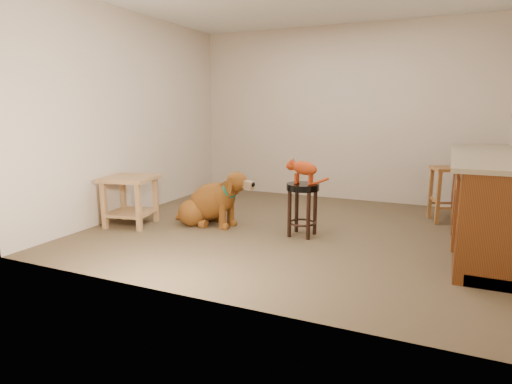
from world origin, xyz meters
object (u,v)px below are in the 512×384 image
at_px(wood_stool, 447,194).
at_px(padded_stool, 303,199).
at_px(side_table, 130,193).
at_px(tabby_kitten, 302,169).
at_px(golden_retriever, 211,203).

bearing_deg(wood_stool, padded_stool, -137.75).
bearing_deg(side_table, padded_stool, 11.79).
bearing_deg(padded_stool, tabby_kitten, 172.12).
relative_size(padded_stool, side_table, 0.87).
xyz_separation_m(golden_retriever, tabby_kitten, (1.14, 0.02, 0.48)).
relative_size(wood_stool, tabby_kitten, 1.41).
distance_m(padded_stool, tabby_kitten, 0.33).
bearing_deg(side_table, wood_stool, 26.54).
distance_m(wood_stool, golden_retriever, 2.90).
xyz_separation_m(side_table, golden_retriever, (0.87, 0.40, -0.12)).
height_order(padded_stool, side_table, side_table).
xyz_separation_m(padded_stool, tabby_kitten, (-0.01, 0.00, 0.33)).
height_order(wood_stool, golden_retriever, wood_stool).
height_order(padded_stool, golden_retriever, golden_retriever).
bearing_deg(wood_stool, golden_retriever, -152.88).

